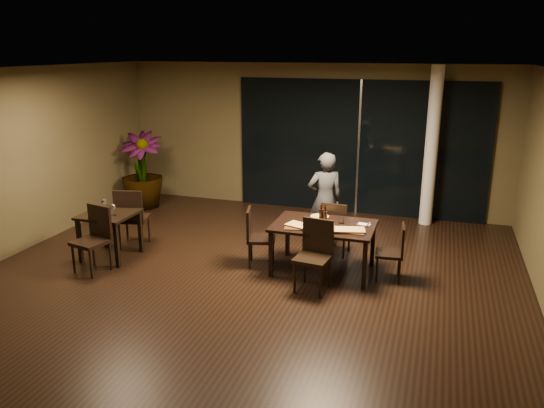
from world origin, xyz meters
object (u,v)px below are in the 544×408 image
Objects in this scene: chair_main_left at (256,234)px; chair_side_far at (131,215)px; side_table at (109,221)px; bottle_c at (325,214)px; main_table at (324,229)px; chair_main_near at (315,251)px; diner at (325,199)px; chair_main_right at (395,249)px; bottle_a at (321,214)px; potted_plant at (142,170)px; chair_main_far at (336,226)px; bottle_b at (325,216)px; chair_side_near at (95,235)px.

chair_main_left is 2.26m from chair_side_far.
side_table is 3.46m from bottle_c.
main_table is 1.06m from chair_main_left.
diner reaches higher than chair_main_near.
chair_main_right is (4.45, 0.52, -0.15)m from side_table.
bottle_a reaches higher than main_table.
chair_main_near is at bearing -88.81° from main_table.
potted_plant is at bearing 154.66° from bottle_c.
chair_main_right is at bearing -3.33° from bottle_c.
potted_plant reaches higher than side_table.
diner reaches higher than chair_side_far.
chair_main_right is at bearing 150.85° from chair_main_far.
side_table is (-3.40, -0.50, -0.05)m from main_table.
bottle_b is at bearing -94.32° from chair_main_right.
chair_main_left is at bearing -171.02° from bottle_c.
side_table is 2.81× the size of bottle_a.
main_table is 0.92× the size of diner.
main_table is 3.47m from chair_side_near.
diner is 1.07m from bottle_a.
bottle_c is (-1.06, 0.06, 0.42)m from chair_main_right.
bottle_b is (0.25, -1.14, 0.08)m from diner.
chair_main_near is 0.61× the size of diner.
chair_main_far is 0.88× the size of chair_side_far.
diner is (-0.23, 1.12, 0.14)m from main_table.
bottle_a is at bearing 84.84° from chair_main_far.
chair_main_right is (2.10, 0.10, -0.04)m from chair_main_left.
bottle_a reaches higher than chair_side_near.
chair_side_far is at bearing 16.63° from chair_main_far.
chair_main_right is 0.52× the size of diner.
side_table is at bearing -174.68° from chair_main_near.
main_table is 1.50× the size of chair_side_near.
side_table is 3.40m from bottle_a.
bottle_b is at bearing 29.56° from chair_side_near.
bottle_b is at bearing 96.49° from chair_main_near.
chair_main_far is 0.57× the size of potted_plant.
chair_main_far is 3.42m from chair_side_far.
bottle_c reaches higher than side_table.
chair_side_near is at bearing -163.12° from main_table.
chair_main_near is 1.08× the size of chair_main_left.
chair_main_near is 0.69m from bottle_b.
chair_side_far reaches higher than chair_main_right.
side_table is 3.65m from chair_main_far.
bottle_b reaches higher than chair_main_far.
bottle_a is 1.01× the size of bottle_b.
potted_plant reaches higher than chair_main_near.
chair_main_far is 0.80m from bottle_b.
diner reaches higher than potted_plant.
chair_side_near reaches higher than chair_main_near.
bottle_b is (1.07, 0.07, 0.38)m from chair_main_left.
chair_main_left reaches higher than chair_main_far.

